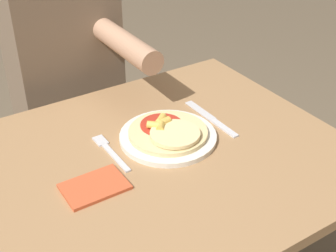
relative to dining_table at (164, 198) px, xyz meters
The scene contains 7 objects.
dining_table is the anchor object (origin of this frame).
plate 0.16m from the dining_table, 48.33° to the left, with size 0.25×0.25×0.01m.
pizza 0.18m from the dining_table, 46.69° to the left, with size 0.21×0.21×0.04m.
fork 0.20m from the dining_table, 142.77° to the left, with size 0.03×0.18×0.00m.
knife 0.25m from the dining_table, 18.12° to the left, with size 0.02×0.22×0.00m.
napkin 0.25m from the dining_table, behind, with size 0.14×0.10×0.01m.
person_diner 0.59m from the dining_table, 92.03° to the left, with size 0.34×0.52×1.25m.
Camera 1 is at (-0.50, -0.80, 1.45)m, focal length 50.00 mm.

